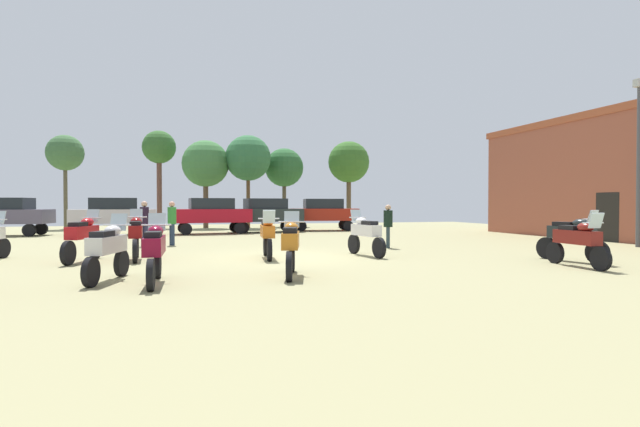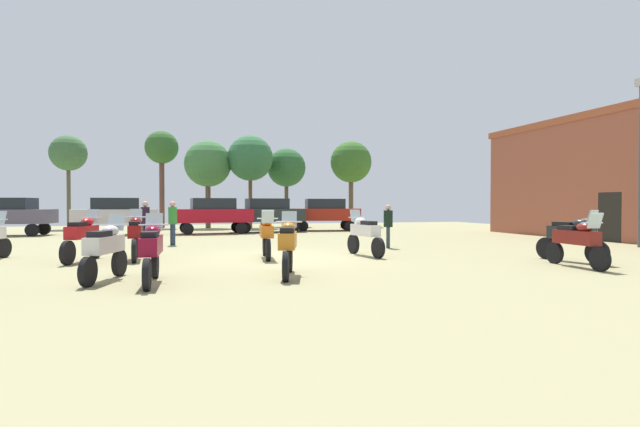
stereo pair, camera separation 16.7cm
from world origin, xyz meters
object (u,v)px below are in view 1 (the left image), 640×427
object	(u,v)px
motorcycle_11	(291,245)
lamp_post	(639,153)
car_2	(211,213)
motorcycle_2	(108,248)
tree_7	(206,164)
person_1	(172,220)
person_3	(388,223)
motorcycle_12	(83,236)
car_4	(112,213)
motorcycle_8	(577,240)
car_3	(323,212)
tree_5	(284,168)
car_1	(5,214)
motorcycle_6	(572,236)
tree_4	(65,154)
tree_6	(159,149)
car_5	(265,212)
motorcycle_1	(365,233)
motorcycle_7	(267,235)
motorcycle_9	(136,235)
tree_3	(349,163)
person_2	(144,220)
tree_2	(248,158)

from	to	relation	value
motorcycle_11	lamp_post	size ratio (longest dim) A/B	0.32
car_2	motorcycle_2	bearing A→B (deg)	164.56
tree_7	motorcycle_2	bearing A→B (deg)	-97.87
person_1	person_3	xyz separation A→B (m)	(7.87, -3.53, -0.09)
motorcycle_2	motorcycle_12	bearing A→B (deg)	122.92
person_1	person_3	bearing A→B (deg)	-137.00
motorcycle_11	car_4	size ratio (longest dim) A/B	0.45
motorcycle_8	motorcycle_12	world-z (taller)	motorcycle_12
car_3	tree_5	distance (m)	7.32
motorcycle_12	car_2	bearing A→B (deg)	87.12
car_1	car_4	world-z (taller)	same
motorcycle_6	lamp_post	xyz separation A→B (m)	(6.16, 3.15, 2.88)
motorcycle_2	motorcycle_11	distance (m)	3.94
person_3	tree_4	size ratio (longest dim) A/B	0.26
tree_5	motorcycle_8	bearing A→B (deg)	-84.57
tree_6	tree_7	xyz separation A→B (m)	(3.15, -1.43, -1.10)
tree_5	car_5	bearing A→B (deg)	-110.47
motorcycle_1	tree_7	size ratio (longest dim) A/B	0.36
car_5	person_1	xyz separation A→B (m)	(-5.21, -8.21, -0.13)
motorcycle_1	motorcycle_12	xyz separation A→B (m)	(-8.39, 0.73, 0.01)
motorcycle_7	tree_6	bearing A→B (deg)	-73.98
motorcycle_12	lamp_post	world-z (taller)	lamp_post
car_3	tree_6	bearing A→B (deg)	63.03
person_1	car_4	bearing A→B (deg)	-0.53
motorcycle_9	car_2	xyz separation A→B (m)	(2.98, 12.61, 0.43)
car_3	tree_3	world-z (taller)	tree_3
tree_4	tree_5	distance (m)	15.03
tree_5	tree_7	world-z (taller)	tree_7
car_1	person_3	world-z (taller)	car_1
motorcycle_8	tree_3	bearing A→B (deg)	-92.21
motorcycle_1	tree_7	distance (m)	21.08
motorcycle_12	car_2	xyz separation A→B (m)	(4.40, 12.65, 0.43)
person_2	tree_4	size ratio (longest dim) A/B	0.28
motorcycle_6	tree_7	bearing A→B (deg)	-81.95
motorcycle_11	tree_2	distance (m)	24.03
car_5	car_1	bearing A→B (deg)	84.26
motorcycle_1	tree_7	world-z (taller)	tree_7
car_1	person_3	distance (m)	20.38
car_1	person_2	distance (m)	11.48
motorcycle_1	lamp_post	distance (m)	11.64
tree_6	car_5	bearing A→B (deg)	-50.74
tree_5	car_4	bearing A→B (deg)	-145.35
motorcycle_6	person_3	bearing A→B (deg)	-72.34
car_1	car_4	bearing A→B (deg)	-91.12
motorcycle_6	tree_3	world-z (taller)	tree_3
tree_7	lamp_post	xyz separation A→B (m)	(15.22, -20.37, -0.87)
motorcycle_2	motorcycle_6	size ratio (longest dim) A/B	0.93
person_1	tree_2	size ratio (longest dim) A/B	0.27
tree_3	motorcycle_6	bearing A→B (deg)	-93.77
motorcycle_12	tree_6	world-z (taller)	tree_6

